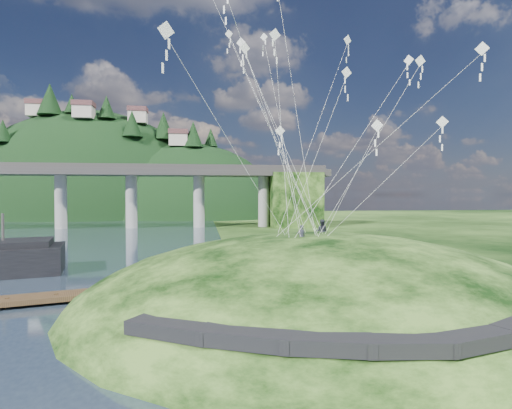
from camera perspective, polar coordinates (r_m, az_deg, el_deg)
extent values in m
plane|color=black|center=(26.55, -7.10, -15.64)|extent=(320.00, 320.00, 0.00)
ellipsoid|color=black|center=(30.07, 8.98, -16.58)|extent=(36.00, 32.00, 13.00)
cube|color=black|center=(18.36, -11.75, -16.88)|extent=(4.32, 3.62, 0.71)
cube|color=black|center=(16.82, -1.37, -18.36)|extent=(4.10, 2.97, 0.61)
cube|color=black|center=(16.50, 10.05, -18.82)|extent=(3.85, 2.37, 0.62)
cube|color=black|center=(17.23, 20.59, -18.14)|extent=(3.62, 1.83, 0.66)
cube|color=black|center=(18.92, 28.65, -16.40)|extent=(3.82, 2.27, 0.68)
cylinder|color=gray|center=(100.54, -26.11, 0.54)|extent=(2.60, 2.60, 13.00)
cylinder|color=gray|center=(96.77, -17.37, 0.59)|extent=(2.60, 2.60, 13.00)
cylinder|color=gray|center=(95.40, -8.15, 0.63)|extent=(2.60, 2.60, 13.00)
cylinder|color=gray|center=(96.53, 1.09, 0.65)|extent=(2.60, 2.60, 13.00)
cube|color=black|center=(97.95, 5.43, 0.65)|extent=(12.00, 11.00, 13.00)
ellipsoid|color=black|center=(157.13, -22.37, -3.73)|extent=(96.00, 68.00, 88.00)
ellipsoid|color=black|center=(144.56, -9.57, -5.68)|extent=(76.00, 56.00, 72.00)
cone|color=black|center=(146.05, -32.44, 8.88)|extent=(5.29, 5.29, 6.96)
cone|color=black|center=(151.85, -27.36, 13.21)|extent=(8.01, 8.01, 10.54)
cone|color=black|center=(148.90, -24.82, 12.94)|extent=(4.97, 4.97, 6.54)
cone|color=black|center=(143.85, -20.58, 12.91)|extent=(5.83, 5.83, 7.67)
cone|color=black|center=(136.24, -17.29, 10.98)|extent=(6.47, 6.47, 8.51)
cone|color=black|center=(141.93, -13.07, 10.88)|extent=(7.13, 7.13, 9.38)
cone|color=black|center=(135.94, -8.96, 9.89)|extent=(6.56, 6.56, 8.63)
cone|color=black|center=(141.46, -6.49, 9.49)|extent=(4.88, 4.88, 6.42)
cube|color=beige|center=(156.06, -28.73, 11.65)|extent=(6.00, 5.00, 4.00)
cube|color=#563132|center=(156.57, -28.74, 12.62)|extent=(6.40, 5.40, 1.60)
cube|color=beige|center=(143.03, -23.39, 11.97)|extent=(6.00, 5.00, 4.00)
cube|color=#563132|center=(143.56, -23.40, 13.03)|extent=(6.40, 5.40, 1.60)
cube|color=beige|center=(145.47, -16.52, 11.81)|extent=(6.00, 5.00, 4.00)
cube|color=#563132|center=(145.98, -16.53, 12.85)|extent=(6.40, 5.40, 1.60)
cube|color=beige|center=(136.81, -11.01, 8.99)|extent=(6.00, 5.00, 4.00)
cube|color=#563132|center=(137.20, -11.02, 10.10)|extent=(6.40, 5.40, 1.60)
cube|color=black|center=(45.64, -31.12, -4.76)|extent=(7.36, 6.60, 0.63)
cylinder|color=#2D2B2B|center=(45.70, -32.44, -3.06)|extent=(0.25, 0.25, 3.14)
cube|color=#352415|center=(32.66, -21.28, -11.65)|extent=(14.16, 5.83, 0.35)
cylinder|color=#352415|center=(33.11, -32.00, -12.04)|extent=(0.30, 0.30, 1.01)
cylinder|color=#352415|center=(32.78, -26.67, -12.11)|extent=(0.30, 0.30, 1.01)
cylinder|color=#352415|center=(32.72, -21.28, -12.08)|extent=(0.30, 0.30, 1.01)
cylinder|color=#352415|center=(32.93, -15.91, -11.95)|extent=(0.30, 0.30, 1.01)
cylinder|color=#352415|center=(33.42, -10.66, -11.72)|extent=(0.30, 0.30, 1.01)
imported|color=#262732|center=(27.19, 6.50, -2.94)|extent=(0.60, 0.44, 1.52)
imported|color=#262732|center=(31.60, 9.38, -2.10)|extent=(1.17, 1.09, 1.92)
cube|color=silver|center=(37.29, 1.14, 22.81)|extent=(0.60, 0.39, 0.68)
cube|color=silver|center=(37.12, 1.14, 22.12)|extent=(0.09, 0.05, 0.39)
cube|color=silver|center=(36.95, 1.14, 21.42)|extent=(0.09, 0.05, 0.39)
cube|color=silver|center=(36.79, 1.14, 20.71)|extent=(0.09, 0.05, 0.39)
cube|color=silver|center=(29.40, 2.71, 23.08)|extent=(0.80, 0.25, 0.79)
cube|color=silver|center=(29.19, 2.71, 22.04)|extent=(0.10, 0.06, 0.47)
cube|color=silver|center=(29.00, 2.71, 20.98)|extent=(0.10, 0.06, 0.47)
cube|color=silver|center=(28.81, 2.71, 19.91)|extent=(0.10, 0.06, 0.47)
cube|color=silver|center=(26.08, -4.26, 27.04)|extent=(0.10, 0.08, 0.46)
cube|color=silver|center=(25.84, -4.25, 25.91)|extent=(0.10, 0.08, 0.46)
cube|color=silver|center=(25.61, -4.25, 24.77)|extent=(0.10, 0.08, 0.46)
cube|color=silver|center=(31.08, -1.61, 21.45)|extent=(0.77, 0.25, 0.75)
cube|color=silver|center=(30.90, -1.61, 20.50)|extent=(0.10, 0.05, 0.44)
cube|color=silver|center=(30.72, -1.61, 19.54)|extent=(0.10, 0.05, 0.44)
cube|color=silver|center=(30.56, -1.61, 18.58)|extent=(0.10, 0.05, 0.44)
cube|color=silver|center=(33.17, -2.16, 22.11)|extent=(0.69, 0.40, 0.76)
cube|color=silver|center=(32.98, -2.16, 21.23)|extent=(0.10, 0.05, 0.44)
cube|color=silver|center=(32.80, -2.15, 20.34)|extent=(0.10, 0.05, 0.44)
cube|color=silver|center=(32.63, -2.15, 19.45)|extent=(0.10, 0.05, 0.44)
cube|color=silver|center=(27.25, 16.93, 10.74)|extent=(0.60, 0.58, 0.78)
cube|color=silver|center=(27.16, 16.92, 9.57)|extent=(0.10, 0.07, 0.46)
cube|color=silver|center=(27.08, 16.91, 8.38)|extent=(0.10, 0.07, 0.46)
cube|color=silver|center=(27.02, 16.90, 7.19)|extent=(0.10, 0.07, 0.46)
cube|color=silver|center=(29.71, 12.81, 17.91)|extent=(0.78, 0.23, 0.79)
cube|color=silver|center=(29.56, 12.80, 16.86)|extent=(0.10, 0.06, 0.46)
cube|color=silver|center=(29.41, 12.80, 15.80)|extent=(0.10, 0.06, 0.46)
cube|color=silver|center=(29.28, 12.79, 14.74)|extent=(0.10, 0.06, 0.46)
cube|color=silver|center=(29.48, 29.59, 18.80)|extent=(0.75, 0.42, 0.82)
cube|color=silver|center=(29.31, 29.57, 17.71)|extent=(0.11, 0.05, 0.48)
cube|color=silver|center=(29.15, 29.56, 16.61)|extent=(0.11, 0.05, 0.48)
cube|color=silver|center=(29.00, 29.54, 15.50)|extent=(0.11, 0.05, 0.48)
cube|color=silver|center=(40.17, 12.94, 21.93)|extent=(0.82, 0.39, 0.87)
cube|color=silver|center=(39.95, 12.94, 21.10)|extent=(0.11, 0.08, 0.50)
cube|color=silver|center=(39.75, 12.93, 20.27)|extent=(0.11, 0.08, 0.50)
cube|color=silver|center=(39.56, 12.93, 19.43)|extent=(0.11, 0.08, 0.50)
cube|color=silver|center=(30.02, 22.40, 18.44)|extent=(0.75, 0.19, 0.75)
cube|color=silver|center=(29.87, 22.39, 17.47)|extent=(0.10, 0.04, 0.44)
cube|color=silver|center=(29.72, 22.38, 16.48)|extent=(0.10, 0.04, 0.44)
cube|color=silver|center=(29.59, 22.37, 15.48)|extent=(0.10, 0.04, 0.44)
cube|color=silver|center=(34.39, 20.99, 18.70)|extent=(0.54, 0.62, 0.78)
cube|color=silver|center=(34.23, 20.98, 17.82)|extent=(0.09, 0.08, 0.45)
cube|color=silver|center=(34.08, 20.97, 16.93)|extent=(0.09, 0.08, 0.45)
cube|color=silver|center=(33.93, 20.96, 16.04)|extent=(0.09, 0.08, 0.45)
cube|color=silver|center=(38.91, -3.90, 23.14)|extent=(0.69, 0.32, 0.71)
cube|color=silver|center=(38.72, -3.90, 22.42)|extent=(0.10, 0.03, 0.43)
cube|color=silver|center=(38.53, -3.90, 21.70)|extent=(0.10, 0.03, 0.43)
cube|color=silver|center=(38.35, -3.89, 20.96)|extent=(0.10, 0.03, 0.43)
cube|color=silver|center=(21.48, -12.75, 23.10)|extent=(0.78, 0.47, 0.87)
cube|color=silver|center=(21.25, -12.74, 21.56)|extent=(0.10, 0.09, 0.51)
cube|color=silver|center=(21.05, -12.73, 19.98)|extent=(0.10, 0.09, 0.51)
cube|color=silver|center=(20.86, -12.72, 18.37)|extent=(0.10, 0.09, 0.51)
cube|color=silver|center=(33.56, 3.44, 10.47)|extent=(0.82, 0.25, 0.82)
cube|color=silver|center=(33.47, 3.44, 9.47)|extent=(0.11, 0.02, 0.48)
cube|color=silver|center=(33.39, 3.44, 8.47)|extent=(0.11, 0.02, 0.48)
cube|color=silver|center=(33.32, 3.44, 7.46)|extent=(0.11, 0.02, 0.48)
cube|color=silver|center=(27.80, 25.07, 10.64)|extent=(0.60, 0.48, 0.72)
cube|color=silver|center=(27.72, 25.06, 9.58)|extent=(0.10, 0.05, 0.43)
cube|color=silver|center=(27.65, 25.05, 8.51)|extent=(0.10, 0.05, 0.43)
cube|color=silver|center=(27.59, 25.04, 7.43)|extent=(0.10, 0.05, 0.43)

